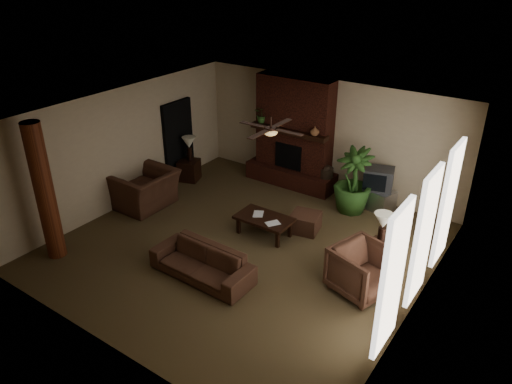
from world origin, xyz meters
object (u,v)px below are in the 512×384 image
Objects in this scene: sofa at (202,258)px; armchair_left at (145,184)px; log_column at (45,193)px; lamp_left at (189,144)px; armchair_right at (363,268)px; side_table_left at (189,170)px; ottoman at (305,222)px; tv_stand at (376,198)px; floor_plant at (352,194)px; floor_vase at (326,178)px; coffee_table at (264,220)px; lamp_right at (383,223)px; side_table_right at (378,257)px.

sofa is 1.50× the size of armchair_left.
log_column is 4.28m from lamp_left.
armchair_left is 1.36× the size of armchair_right.
armchair_left is 1.80m from lamp_left.
armchair_right is 6.02m from side_table_left.
ottoman is 2.06m from tv_stand.
floor_plant is (0.44, 1.41, 0.24)m from ottoman.
armchair_left reaches higher than floor_vase.
tv_stand reaches higher than ottoman.
log_column is 3.64× the size of floor_vase.
floor_vase is at bearing 104.13° from ottoman.
coffee_table is 2.18× the size of side_table_left.
side_table_left is 5.83m from lamp_right.
log_column is 4.31× the size of lamp_left.
side_table_left is 0.73m from lamp_left.
armchair_left reaches higher than tv_stand.
log_column is 1.39× the size of sofa.
side_table_left is at bearing -148.28° from tv_stand.
floor_plant is 2.83× the size of side_table_right.
side_table_left is (-3.85, 0.54, 0.08)m from ottoman.
log_column reaches higher than floor_plant.
floor_plant reaches higher than side_table_left.
lamp_left is (-4.68, -1.30, 0.75)m from tv_stand.
lamp_right is (-0.00, 0.03, 0.73)m from side_table_right.
sofa reaches higher than side_table_left.
armchair_right is 1.65× the size of ottoman.
lamp_right is at bearing 91.79° from side_table_right.
lamp_left is (-3.06, 3.14, 0.61)m from sofa.
armchair_right is 3.94m from floor_vase.
side_table_left and side_table_right have the same top height.
armchair_left is 5.59m from side_table_right.
armchair_left is 2.07× the size of lamp_left.
floor_vase reaches higher than side_table_left.
log_column is 4.37m from side_table_left.
armchair_right is 1.80× the size of side_table_right.
ottoman is at bearing 45.26° from log_column.
sofa is 1.90m from coffee_table.
tv_stand is at bearing 65.43° from ottoman.
floor_vase is 0.49× the size of floor_plant.
floor_plant is at bearing 127.63° from lamp_right.
coffee_table is 1.85× the size of lamp_left.
floor_plant is (4.08, 5.09, -0.96)m from log_column.
floor_vase is 3.33m from lamp_right.
floor_plant is at bearing 127.15° from side_table_right.
side_table_left is (-4.28, -0.87, -0.16)m from floor_plant.
ottoman is 1.94m from floor_vase.
side_table_left is (-4.70, -1.33, 0.03)m from tv_stand.
side_table_left is at bearing 170.27° from lamp_right.
armchair_right is 0.83× the size of coffee_table.
armchair_right is at bearing -61.81° from floor_plant.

